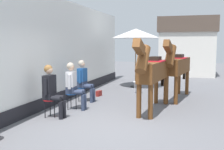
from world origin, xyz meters
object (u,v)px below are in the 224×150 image
object	(u,v)px
seated_visitor_near	(51,88)
seated_visitor_far	(84,79)
seated_visitor_middle	(73,83)
saddled_horse_far	(177,66)
satchel_bag	(99,93)
cafe_parasol	(136,34)
spare_stool_white	(137,83)
saddled_horse_near	(153,71)

from	to	relation	value
seated_visitor_near	seated_visitor_far	bearing A→B (deg)	89.05
seated_visitor_near	seated_visitor_middle	distance (m)	1.01
saddled_horse_far	satchel_bag	world-z (taller)	saddled_horse_far
seated_visitor_far	saddled_horse_far	size ratio (longest dim) A/B	0.47
seated_visitor_near	seated_visitor_middle	xyz separation A→B (m)	(0.17, 0.99, 0.00)
cafe_parasol	satchel_bag	size ratio (longest dim) A/B	9.21
saddled_horse_far	seated_visitor_near	bearing A→B (deg)	-131.32
saddled_horse_far	cafe_parasol	distance (m)	3.13
cafe_parasol	spare_stool_white	world-z (taller)	cafe_parasol
seated_visitor_near	saddled_horse_near	xyz separation A→B (m)	(2.44, 1.42, 0.38)
cafe_parasol	seated_visitor_far	bearing A→B (deg)	-106.92
saddled_horse_far	satchel_bag	xyz separation A→B (m)	(-2.80, -0.24, -1.06)
cafe_parasol	spare_stool_white	distance (m)	2.43
seated_visitor_middle	seated_visitor_near	bearing A→B (deg)	-99.94
spare_stool_white	saddled_horse_far	bearing A→B (deg)	-26.62
seated_visitor_near	cafe_parasol	world-z (taller)	cafe_parasol
saddled_horse_far	spare_stool_white	world-z (taller)	saddled_horse_far
saddled_horse_far	spare_stool_white	size ratio (longest dim) A/B	6.48
saddled_horse_far	seated_visitor_far	bearing A→B (deg)	-156.75
saddled_horse_far	spare_stool_white	bearing A→B (deg)	153.38
saddled_horse_near	spare_stool_white	world-z (taller)	saddled_horse_near
saddled_horse_far	satchel_bag	bearing A→B (deg)	-175.18
seated_visitor_middle	seated_visitor_far	size ratio (longest dim) A/B	1.00
saddled_horse_near	seated_visitor_near	bearing A→B (deg)	-149.72
satchel_bag	seated_visitor_near	bearing A→B (deg)	6.00
seated_visitor_middle	spare_stool_white	xyz separation A→B (m)	(1.26, 3.20, -0.38)
seated_visitor_middle	satchel_bag	size ratio (longest dim) A/B	4.96
saddled_horse_far	saddled_horse_near	bearing A→B (deg)	-105.72
seated_visitor_near	seated_visitor_middle	bearing A→B (deg)	80.06
seated_visitor_near	cafe_parasol	size ratio (longest dim) A/B	0.54
satchel_bag	seated_visitor_far	bearing A→B (deg)	0.57
seated_visitor_far	cafe_parasol	distance (m)	3.93
seated_visitor_far	cafe_parasol	xyz separation A→B (m)	(1.05, 3.44, 1.59)
seated_visitor_far	saddled_horse_near	size ratio (longest dim) A/B	0.46
seated_visitor_far	spare_stool_white	xyz separation A→B (m)	(1.40, 2.06, -0.38)
saddled_horse_near	cafe_parasol	bearing A→B (deg)	108.10
seated_visitor_far	satchel_bag	size ratio (longest dim) A/B	4.96
saddled_horse_far	spare_stool_white	distance (m)	1.91
seated_visitor_middle	saddled_horse_far	size ratio (longest dim) A/B	0.47
seated_visitor_near	seated_visitor_middle	world-z (taller)	same
cafe_parasol	seated_visitor_near	bearing A→B (deg)	-100.98
cafe_parasol	satchel_bag	distance (m)	3.42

